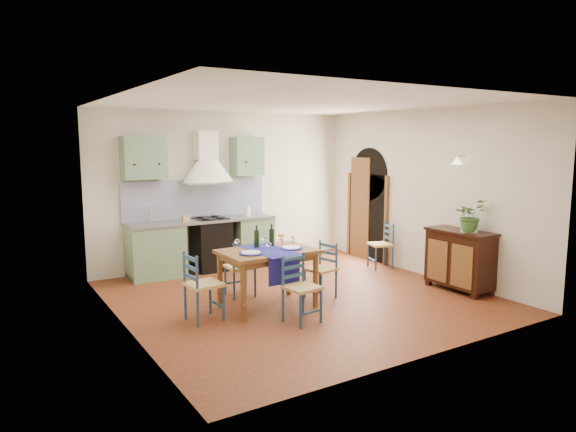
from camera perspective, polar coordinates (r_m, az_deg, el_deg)
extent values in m
plane|color=#4C2210|center=(7.64, 1.27, -8.94)|extent=(5.00, 5.00, 0.00)
cube|color=silver|center=(9.54, -6.91, 3.01)|extent=(5.00, 0.04, 2.80)
cube|color=slate|center=(8.88, -14.49, -3.85)|extent=(0.90, 0.60, 0.88)
cube|color=slate|center=(9.55, -4.12, -2.77)|extent=(0.70, 0.60, 0.88)
cube|color=black|center=(9.21, -8.54, -3.24)|extent=(0.60, 0.58, 0.88)
cube|color=slate|center=(9.08, -9.47, -0.49)|extent=(2.60, 0.64, 0.04)
cube|color=silver|center=(8.80, -14.60, -0.95)|extent=(0.45, 0.40, 0.03)
cylinder|color=silver|center=(8.95, -14.98, 0.19)|extent=(0.02, 0.02, 0.26)
cube|color=black|center=(9.13, -8.60, -0.26)|extent=(0.55, 0.48, 0.02)
cube|color=black|center=(9.29, -9.46, -5.70)|extent=(2.60, 0.50, 0.08)
cube|color=#090E53|center=(9.28, -10.17, 1.93)|extent=(2.65, 0.05, 0.68)
cube|color=slate|center=(8.79, -15.74, 6.24)|extent=(0.70, 0.34, 0.70)
cube|color=slate|center=(9.49, -4.58, 6.64)|extent=(0.55, 0.34, 0.70)
cone|color=white|center=(9.10, -8.86, 4.93)|extent=(0.96, 0.96, 0.40)
cube|color=white|center=(9.17, -9.15, 7.76)|extent=(0.36, 0.30, 0.50)
cube|color=silver|center=(8.96, 14.86, 2.46)|extent=(0.04, 5.00, 2.80)
cube|color=black|center=(10.02, 8.88, -0.10)|extent=(0.03, 1.00, 1.65)
cylinder|color=black|center=(9.94, 8.98, 4.62)|extent=(0.03, 1.00, 1.00)
cube|color=brown|center=(9.61, 10.85, -0.50)|extent=(0.06, 0.06, 1.65)
cube|color=brown|center=(10.42, 6.84, 0.26)|extent=(0.06, 0.06, 1.65)
cube|color=brown|center=(10.16, 8.03, 0.92)|extent=(0.04, 0.55, 1.96)
cylinder|color=silver|center=(8.34, 18.75, 6.37)|extent=(0.15, 0.04, 0.04)
cone|color=#FFEDC6|center=(8.27, 18.29, 5.90)|extent=(0.16, 0.16, 0.12)
cube|color=silver|center=(6.36, -17.96, 0.10)|extent=(0.04, 5.00, 2.80)
cube|color=silver|center=(7.33, 1.34, 12.52)|extent=(5.00, 5.00, 0.01)
cube|color=brown|center=(6.99, -2.28, -4.03)|extent=(1.27, 0.86, 0.05)
cube|color=brown|center=(7.00, -2.27, -4.54)|extent=(1.14, 0.73, 0.08)
cylinder|color=brown|center=(6.54, -4.98, -8.53)|extent=(0.07, 0.07, 0.75)
cylinder|color=brown|center=(7.14, -7.57, -7.14)|extent=(0.07, 0.07, 0.75)
cylinder|color=brown|center=(7.10, 3.08, -7.16)|extent=(0.07, 0.07, 0.75)
cylinder|color=brown|center=(7.65, 0.05, -6.01)|extent=(0.07, 0.07, 0.75)
cube|color=navy|center=(6.94, -2.06, -3.87)|extent=(0.48, 0.95, 0.01)
cube|color=navy|center=(6.67, -0.40, -5.99)|extent=(0.47, 0.02, 0.38)
cylinder|color=navy|center=(6.74, -4.15, -4.15)|extent=(0.31, 0.31, 0.01)
cylinder|color=white|center=(6.74, -4.15, -4.07)|extent=(0.25, 0.25, 0.01)
cylinder|color=navy|center=(7.06, 0.37, -3.57)|extent=(0.31, 0.31, 0.01)
cylinder|color=white|center=(7.05, 0.37, -3.49)|extent=(0.25, 0.25, 0.01)
cylinder|color=black|center=(7.11, -3.50, -2.31)|extent=(0.07, 0.07, 0.32)
cylinder|color=black|center=(7.23, -1.83, -2.13)|extent=(0.07, 0.07, 0.32)
cylinder|color=white|center=(7.26, -0.75, -2.87)|extent=(0.05, 0.05, 0.10)
sphere|color=gold|center=(7.25, -0.76, -2.17)|extent=(0.10, 0.10, 0.10)
cylinder|color=navy|center=(6.33, 1.40, -10.56)|extent=(0.03, 0.03, 0.43)
cylinder|color=navy|center=(6.51, -0.57, -8.10)|extent=(0.03, 0.03, 0.85)
cylinder|color=navy|center=(6.55, 3.68, -9.93)|extent=(0.03, 0.03, 0.43)
cylinder|color=navy|center=(6.73, 1.70, -7.58)|extent=(0.03, 0.03, 0.85)
cube|color=tan|center=(6.49, 1.56, -7.95)|extent=(0.45, 0.45, 0.04)
cube|color=navy|center=(6.58, 0.58, -6.65)|extent=(0.36, 0.07, 0.04)
cube|color=navy|center=(6.55, 0.59, -5.70)|extent=(0.36, 0.07, 0.04)
cube|color=navy|center=(6.53, 0.59, -4.73)|extent=(0.36, 0.07, 0.04)
cube|color=navy|center=(6.45, 2.56, -10.64)|extent=(0.34, 0.07, 0.02)
cylinder|color=navy|center=(7.88, -4.70, -6.84)|extent=(0.03, 0.03, 0.43)
cylinder|color=navy|center=(7.53, -3.68, -5.93)|extent=(0.03, 0.03, 0.83)
cylinder|color=navy|center=(7.75, -6.97, -7.12)|extent=(0.03, 0.03, 0.43)
cylinder|color=navy|center=(7.40, -6.03, -6.21)|extent=(0.03, 0.03, 0.83)
cube|color=tan|center=(7.61, -5.36, -5.63)|extent=(0.41, 0.41, 0.04)
cube|color=navy|center=(7.43, -4.86, -5.04)|extent=(0.35, 0.04, 0.04)
cube|color=navy|center=(7.41, -4.87, -4.20)|extent=(0.35, 0.04, 0.04)
cube|color=navy|center=(7.38, -4.88, -3.36)|extent=(0.35, 0.04, 0.04)
cube|color=navy|center=(7.82, -5.82, -7.31)|extent=(0.33, 0.04, 0.02)
cylinder|color=navy|center=(6.63, -7.18, -9.65)|extent=(0.04, 0.04, 0.46)
cylinder|color=navy|center=(6.41, -10.03, -8.30)|extent=(0.04, 0.04, 0.89)
cylinder|color=navy|center=(6.93, -8.64, -8.88)|extent=(0.04, 0.04, 0.46)
cylinder|color=navy|center=(6.72, -11.40, -7.56)|extent=(0.04, 0.04, 0.89)
cube|color=tan|center=(6.63, -9.34, -7.50)|extent=(0.45, 0.45, 0.04)
cube|color=navy|center=(6.52, -10.76, -6.67)|extent=(0.06, 0.38, 0.04)
cube|color=navy|center=(6.49, -10.79, -5.66)|extent=(0.06, 0.38, 0.04)
cube|color=navy|center=(6.47, -10.82, -4.63)|extent=(0.06, 0.38, 0.04)
cube|color=navy|center=(6.79, -7.92, -9.65)|extent=(0.06, 0.36, 0.02)
cylinder|color=navy|center=(7.55, 1.87, -7.53)|extent=(0.03, 0.03, 0.41)
cylinder|color=navy|center=(7.73, 3.56, -5.66)|extent=(0.03, 0.03, 0.81)
cylinder|color=navy|center=(7.34, 3.69, -8.01)|extent=(0.03, 0.03, 0.41)
cylinder|color=navy|center=(7.52, 5.38, -6.07)|extent=(0.03, 0.03, 0.81)
cube|color=tan|center=(7.50, 3.63, -5.91)|extent=(0.45, 0.45, 0.04)
cube|color=navy|center=(7.59, 4.47, -4.88)|extent=(0.09, 0.34, 0.04)
cube|color=navy|center=(7.57, 4.48, -4.09)|extent=(0.09, 0.34, 0.04)
cube|color=navy|center=(7.54, 4.49, -3.29)|extent=(0.09, 0.34, 0.04)
cube|color=navy|center=(7.45, 2.76, -8.10)|extent=(0.09, 0.32, 0.02)
cylinder|color=navy|center=(9.51, 8.88, -4.32)|extent=(0.03, 0.03, 0.42)
cylinder|color=navy|center=(9.61, 10.68, -3.02)|extent=(0.03, 0.03, 0.82)
cylinder|color=navy|center=(9.22, 9.74, -4.73)|extent=(0.03, 0.03, 0.42)
cylinder|color=navy|center=(9.33, 11.58, -3.38)|extent=(0.03, 0.03, 0.82)
cube|color=tan|center=(9.39, 10.24, -3.12)|extent=(0.47, 0.47, 0.04)
cube|color=navy|center=(9.44, 11.14, -2.39)|extent=(0.12, 0.34, 0.04)
cube|color=navy|center=(9.42, 11.16, -1.74)|extent=(0.12, 0.34, 0.04)
cube|color=navy|center=(9.41, 11.18, -1.08)|extent=(0.12, 0.34, 0.04)
cube|color=navy|center=(9.38, 9.30, -4.79)|extent=(0.11, 0.32, 0.02)
cube|color=black|center=(8.27, 18.55, -4.55)|extent=(0.45, 1.00, 0.82)
cube|color=black|center=(8.19, 18.68, -1.64)|extent=(0.50, 1.05, 0.04)
cube|color=brown|center=(7.96, 18.74, -5.34)|extent=(0.02, 0.38, 0.63)
cube|color=brown|center=(8.25, 16.28, -4.76)|extent=(0.02, 0.38, 0.63)
cube|color=black|center=(7.98, 20.03, -8.41)|extent=(0.08, 0.08, 0.08)
cube|color=black|center=(8.52, 15.37, -7.15)|extent=(0.08, 0.08, 0.08)
cube|color=black|center=(8.25, 21.56, -7.95)|extent=(0.08, 0.08, 0.08)
cube|color=black|center=(8.78, 16.94, -6.77)|extent=(0.08, 0.08, 0.08)
imported|color=#346026|center=(8.03, 19.57, 0.05)|extent=(0.47, 0.41, 0.49)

